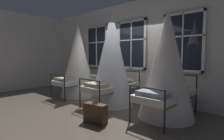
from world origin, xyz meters
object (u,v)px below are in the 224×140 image
(cot_first, at_px, (78,61))
(suitcase_dark, at_px, (95,113))
(cot_second, at_px, (112,60))
(cot_third, at_px, (167,65))

(cot_first, xyz_separation_m, suitcase_dark, (2.50, -1.44, -1.08))
(cot_second, distance_m, cot_third, 1.78)
(cot_second, bearing_deg, cot_third, -87.69)
(suitcase_dark, bearing_deg, cot_second, 110.32)
(cot_first, xyz_separation_m, cot_third, (3.52, -0.02, -0.01))
(cot_second, relative_size, cot_third, 1.08)
(cot_first, distance_m, suitcase_dark, 3.08)
(cot_second, height_order, cot_third, cot_second)
(cot_first, relative_size, cot_third, 1.01)
(cot_first, height_order, suitcase_dark, cot_first)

